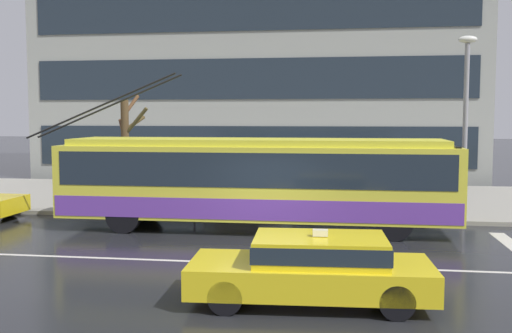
{
  "coord_description": "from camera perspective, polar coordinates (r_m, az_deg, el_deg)",
  "views": [
    {
      "loc": [
        2.08,
        -14.86,
        3.49
      ],
      "look_at": [
        -0.49,
        2.78,
        1.97
      ],
      "focal_mm": 41.68,
      "sensor_mm": 36.0,
      "label": 1
    }
  ],
  "objects": [
    {
      "name": "bus_shelter",
      "position": [
        21.19,
        -0.81,
        0.64
      ],
      "size": [
        3.8,
        1.58,
        2.39
      ],
      "color": "gray",
      "rests_on": "sidewalk_slab"
    },
    {
      "name": "sidewalk_slab",
      "position": [
        24.78,
        3.41,
        -3.06
      ],
      "size": [
        80.0,
        10.0,
        0.14
      ],
      "primitive_type": "cube",
      "color": "gray",
      "rests_on": "ground_plane"
    },
    {
      "name": "ground_plane",
      "position": [
        15.4,
        0.32,
        -8.21
      ],
      "size": [
        160.0,
        160.0,
        0.0
      ],
      "primitive_type": "plane",
      "color": "black"
    },
    {
      "name": "street_lamp",
      "position": [
        20.57,
        19.48,
        5.18
      ],
      "size": [
        0.6,
        0.32,
        5.93
      ],
      "color": "gray",
      "rests_on": "sidewalk_slab"
    },
    {
      "name": "pedestrian_approaching_curb",
      "position": [
        22.84,
        -10.68,
        -1.13
      ],
      "size": [
        0.45,
        0.45,
        1.68
      ],
      "color": "#5D544C",
      "rests_on": "sidewalk_slab"
    },
    {
      "name": "trolleybus",
      "position": [
        18.15,
        0.02,
        -1.27
      ],
      "size": [
        13.27,
        2.5,
        4.8
      ],
      "color": "yellow",
      "rests_on": "ground_plane"
    },
    {
      "name": "taxi_oncoming_near",
      "position": [
        11.25,
        5.59,
        -9.48
      ],
      "size": [
        4.58,
        2.04,
        1.39
      ],
      "color": "yellow",
      "rests_on": "ground_plane"
    },
    {
      "name": "street_tree_bare",
      "position": [
        23.0,
        -12.32,
        1.96
      ],
      "size": [
        1.51,
        1.44,
        4.17
      ],
      "color": "#503C24",
      "rests_on": "sidewalk_slab"
    },
    {
      "name": "pedestrian_walking_past",
      "position": [
        22.52,
        14.21,
        0.12
      ],
      "size": [
        1.08,
        1.08,
        1.95
      ],
      "color": "navy",
      "rests_on": "sidewalk_slab"
    },
    {
      "name": "lane_centre_line",
      "position": [
        14.25,
        -0.35,
        -9.28
      ],
      "size": [
        72.0,
        0.14,
        0.01
      ],
      "primitive_type": "cube",
      "color": "silver",
      "rests_on": "ground_plane"
    },
    {
      "name": "pedestrian_at_shelter",
      "position": [
        21.92,
        -10.93,
        0.29
      ],
      "size": [
        1.46,
        1.46,
        1.97
      ],
      "color": "black",
      "rests_on": "sidewalk_slab"
    },
    {
      "name": "office_tower_corner_left",
      "position": [
        37.64,
        0.84,
        13.23
      ],
      "size": [
        24.64,
        13.3,
        17.9
      ],
      "color": "#969991",
      "rests_on": "ground_plane"
    }
  ]
}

